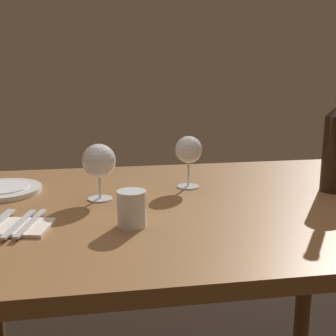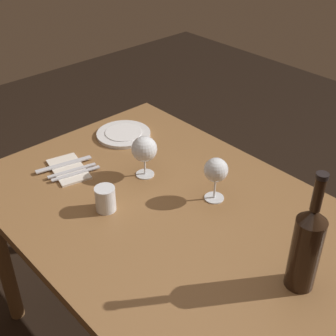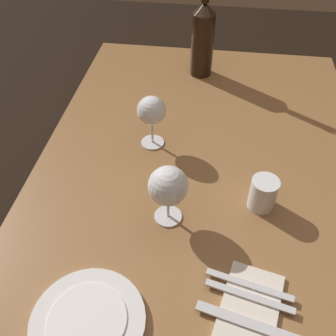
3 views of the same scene
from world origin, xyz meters
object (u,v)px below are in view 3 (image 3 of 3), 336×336
at_px(wine_glass_left, 152,112).
at_px(water_tumbler, 263,195).
at_px(table_knife, 250,324).
at_px(folded_napkin, 249,310).
at_px(wine_bottle, 203,38).
at_px(fork_outer, 249,285).
at_px(dinner_plate, 88,321).
at_px(wine_glass_right, 168,187).
at_px(fork_inner, 249,296).

bearing_deg(wine_glass_left, water_tumbler, 57.08).
bearing_deg(table_knife, folded_napkin, 180.00).
relative_size(wine_bottle, fork_outer, 1.99).
distance_m(water_tumbler, dinner_plate, 0.48).
distance_m(wine_glass_right, fork_inner, 0.28).
bearing_deg(folded_napkin, water_tumbler, 173.57).
bearing_deg(dinner_plate, table_knife, 96.80).
xyz_separation_m(wine_bottle, fork_inner, (0.85, 0.16, -0.12)).
bearing_deg(folded_napkin, wine_bottle, -169.53).
height_order(water_tumbler, fork_outer, water_tumbler).
distance_m(water_tumbler, table_knife, 0.31).
relative_size(wine_glass_right, fork_outer, 0.86).
bearing_deg(fork_inner, folded_napkin, 0.00).
bearing_deg(fork_outer, folded_napkin, 0.00).
xyz_separation_m(water_tumbler, folded_napkin, (0.28, -0.03, -0.03)).
height_order(water_tumbler, table_knife, water_tumbler).
relative_size(wine_bottle, water_tumbler, 4.25).
distance_m(wine_bottle, fork_inner, 0.88).
bearing_deg(table_knife, wine_glass_right, -141.86).
bearing_deg(wine_glass_right, fork_inner, 45.54).
relative_size(wine_bottle, dinner_plate, 1.61).
xyz_separation_m(wine_glass_left, fork_outer, (0.42, 0.27, -0.10)).
bearing_deg(wine_glass_right, fork_outer, 49.69).
bearing_deg(water_tumbler, dinner_plate, -44.32).
distance_m(folded_napkin, fork_inner, 0.03).
bearing_deg(water_tumbler, wine_bottle, -162.17).
height_order(wine_bottle, fork_outer, wine_bottle).
bearing_deg(wine_bottle, fork_inner, 10.77).
bearing_deg(dinner_plate, fork_outer, 110.93).
bearing_deg(dinner_plate, fork_inner, 106.71).
bearing_deg(wine_glass_left, dinner_plate, -3.65).
bearing_deg(fork_outer, wine_glass_left, -147.41).
height_order(wine_glass_right, dinner_plate, wine_glass_right).
xyz_separation_m(folded_napkin, table_knife, (0.03, 0.00, 0.01)).
bearing_deg(table_knife, water_tumbler, 174.19).
distance_m(wine_glass_right, wine_bottle, 0.67).
relative_size(fork_outer, table_knife, 0.85).
relative_size(wine_bottle, folded_napkin, 1.70).
xyz_separation_m(wine_bottle, dinner_plate, (0.94, -0.14, -0.13)).
xyz_separation_m(wine_bottle, table_knife, (0.91, 0.16, -0.12)).
xyz_separation_m(wine_glass_left, fork_inner, (0.45, 0.27, -0.10)).
relative_size(wine_glass_left, dinner_plate, 0.70).
relative_size(water_tumbler, table_knife, 0.40).
relative_size(wine_glass_left, water_tumbler, 1.84).
height_order(fork_outer, table_knife, same).
relative_size(wine_glass_right, folded_napkin, 0.73).
relative_size(dinner_plate, table_knife, 1.05).
distance_m(wine_glass_right, folded_napkin, 0.30).
relative_size(wine_glass_right, dinner_plate, 0.70).
bearing_deg(wine_bottle, wine_glass_left, -14.75).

